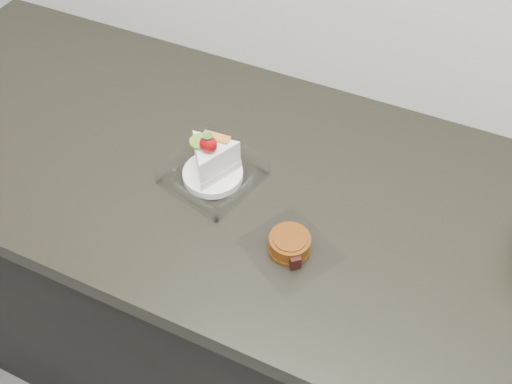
% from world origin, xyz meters
% --- Properties ---
extents(counter, '(2.04, 0.64, 0.90)m').
position_xyz_m(counter, '(0.00, 1.69, 0.45)').
color(counter, black).
rests_on(counter, ground).
extents(cake_tray, '(0.18, 0.18, 0.12)m').
position_xyz_m(cake_tray, '(-0.26, 1.66, 0.93)').
color(cake_tray, white).
rests_on(cake_tray, counter).
extents(mooncake_wrap, '(0.18, 0.18, 0.03)m').
position_xyz_m(mooncake_wrap, '(-0.07, 1.57, 0.91)').
color(mooncake_wrap, white).
rests_on(mooncake_wrap, counter).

